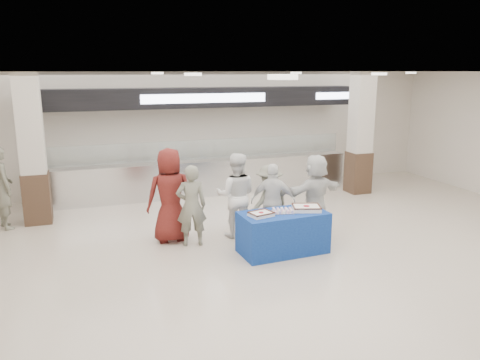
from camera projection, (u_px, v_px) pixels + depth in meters
name	position (u px, v px, depth m)	size (l,w,h in m)	color
ground	(288.00, 274.00, 7.60)	(14.00, 14.00, 0.00)	beige
serving_line	(203.00, 151.00, 12.30)	(8.70, 0.85, 2.80)	silver
column_left	(33.00, 153.00, 9.85)	(0.55, 0.55, 3.20)	#382519
column_right	(360.00, 136.00, 12.38)	(0.55, 0.55, 3.20)	#382519
display_table	(283.00, 232.00, 8.43)	(1.55, 0.78, 0.75)	navy
sheet_cake_left	(261.00, 214.00, 8.13)	(0.45, 0.39, 0.09)	white
sheet_cake_right	(306.00, 208.00, 8.46)	(0.58, 0.51, 0.10)	white
cupcake_tray	(283.00, 211.00, 8.34)	(0.43, 0.36, 0.06)	#AAABAF
civilian_maroon	(170.00, 195.00, 8.88)	(0.89, 0.58, 1.82)	maroon
soldier_a	(191.00, 206.00, 8.69)	(0.56, 0.37, 1.55)	slate
chef_tall	(236.00, 195.00, 9.15)	(0.81, 0.63, 1.68)	white
chef_short	(273.00, 201.00, 9.09)	(0.87, 0.36, 1.49)	white
soldier_b	(269.00, 200.00, 9.32)	(0.92, 0.53, 1.42)	slate
civilian_white	(315.00, 194.00, 9.39)	(1.50, 0.48, 1.61)	white
soldier_bg	(2.00, 188.00, 9.63)	(0.63, 0.42, 1.74)	slate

